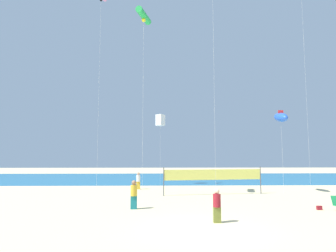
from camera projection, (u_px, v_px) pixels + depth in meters
ground_plane at (204, 228)px, 13.60m from camera, size 120.00×120.00×0.00m
ocean_band at (175, 178)px, 41.86m from camera, size 120.00×20.00×0.01m
beachgoer_white_shirt at (138, 180)px, 28.70m from camera, size 0.39×0.39×1.69m
beachgoer_mustard_shirt at (134, 194)px, 18.42m from camera, size 0.42×0.42×1.83m
beachgoer_maroon_shirt at (217, 204)px, 14.77m from camera, size 0.40×0.40×1.75m
volleyball_net at (213, 176)px, 24.91m from camera, size 8.77×1.29×2.40m
beach_handbag at (319, 208)px, 18.07m from camera, size 0.32×0.16×0.25m
kite_green_tube at (144, 16)px, 24.91m from camera, size 1.24×2.54×15.84m
kite_blue_inflatable at (281, 117)px, 26.64m from camera, size 0.85×2.53×7.60m
kite_white_box at (160, 120)px, 33.29m from camera, size 1.14×1.14×8.11m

